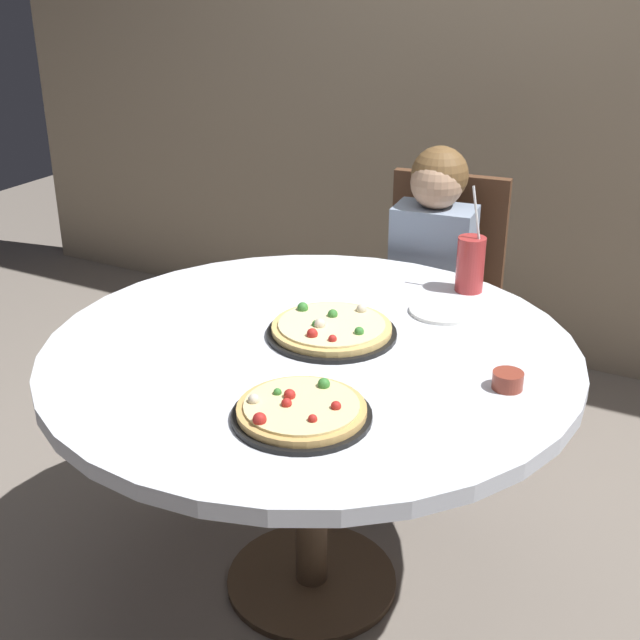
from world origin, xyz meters
The scene contains 10 objects.
ground_plane centered at (0.00, 0.00, 0.00)m, with size 8.00×8.00×0.00m, color slate.
wall_with_window centered at (0.00, 1.77, 1.45)m, with size 5.20×0.14×2.90m.
dining_table centered at (0.00, 0.00, 0.66)m, with size 1.33×1.33×0.75m.
chair_wooden centered at (-0.01, 0.94, 0.53)m, with size 0.44×0.44×0.95m.
diner_child centered at (0.01, 0.76, 0.48)m, with size 0.29×0.42×1.08m.
pizza_veggie centered at (0.02, 0.08, 0.77)m, with size 0.33×0.33×0.05m.
pizza_cheese centered at (0.15, -0.31, 0.77)m, with size 0.30×0.30×0.05m.
soda_cup centered at (0.22, 0.53, 0.83)m, with size 0.08×0.08×0.31m.
sauce_bowl centered at (0.50, 0.02, 0.77)m, with size 0.07×0.07×0.04m, color brown.
plate_small centered at (0.21, 0.35, 0.76)m, with size 0.18×0.18×0.01m, color white.
Camera 1 is at (0.92, -1.65, 1.67)m, focal length 47.39 mm.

